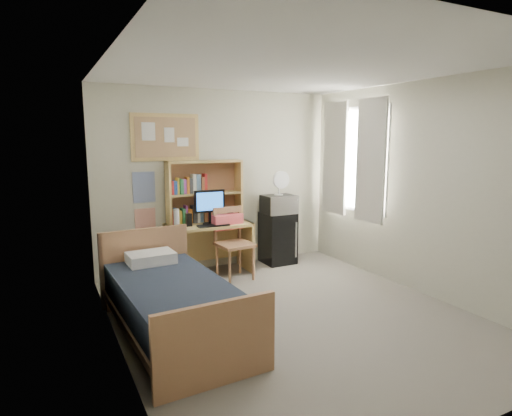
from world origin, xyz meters
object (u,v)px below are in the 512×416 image
speaker_left (189,220)px  bed (174,309)px  monitor (210,208)px  desk_fan (279,184)px  desk (209,249)px  desk_chair (235,244)px  speaker_right (230,217)px  microwave (279,204)px  mini_fridge (278,238)px  bulletin_board (166,137)px

speaker_left → bed: bearing=-111.2°
monitor → desk_fan: size_ratio=1.41×
desk → desk_chair: (0.24, -0.37, 0.13)m
monitor → speaker_right: 0.34m
speaker_right → desk_fan: 0.95m
desk → speaker_left: 0.55m
desk → monitor: size_ratio=2.53×
microwave → desk_fan: bearing=0.0°
bed → speaker_left: size_ratio=11.05×
desk → mini_fridge: 1.15m
mini_fridge → speaker_left: speaker_left is taller
bulletin_board → desk: (0.49, -0.30, -1.56)m
desk → desk_fan: (1.15, 0.03, 0.86)m
microwave → bulletin_board: bearing=170.9°
desk_chair → microwave: 1.08m
mini_fridge → microwave: microwave is taller
desk_chair → speaker_left: desk_chair is taller
desk_fan → microwave: bearing=0.0°
monitor → speaker_left: (-0.30, 0.01, -0.14)m
bulletin_board → speaker_right: size_ratio=6.14×
desk_chair → bed: (-1.23, -1.29, -0.22)m
desk_chair → speaker_left: 0.70m
desk_chair → monitor: size_ratio=2.14×
bed → desk_fan: 2.89m
desk → bed: desk is taller
speaker_right → microwave: (0.85, 0.10, 0.11)m
speaker_right → mini_fridge: bearing=10.0°
bed → microwave: bearing=35.6°
desk_fan → speaker_right: bearing=-173.1°
desk_chair → speaker_right: size_ratio=6.44×
bulletin_board → desk: 1.66m
desk → desk_fan: bearing=3.5°
desk → monitor: monitor is taller
bed → desk_fan: desk_fan is taller
desk_chair → monitor: (-0.24, 0.31, 0.47)m
microwave → bed: bearing=-141.6°
monitor → microwave: size_ratio=0.97×
mini_fridge → speaker_left: 1.51m
monitor → desk_chair: bearing=-50.2°
bulletin_board → mini_fridge: bulletin_board is taller
monitor → desk_fan: bearing=6.5°
mini_fridge → microwave: (-0.00, -0.02, 0.53)m
speaker_left → bulletin_board: bearing=120.5°
bulletin_board → desk: bearing=-31.1°
bed → speaker_right: bearing=48.2°
desk → desk_fan: size_ratio=3.55×
monitor → microwave: bearing=6.5°
desk_chair → microwave: microwave is taller
speaker_left → desk_fan: desk_fan is taller
mini_fridge → speaker_right: 0.95m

